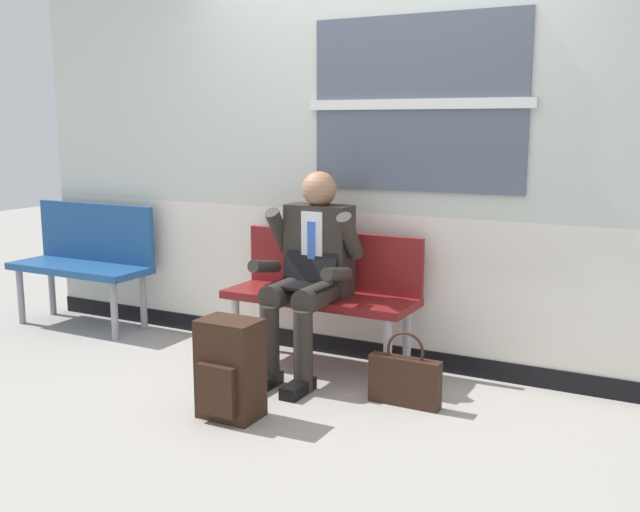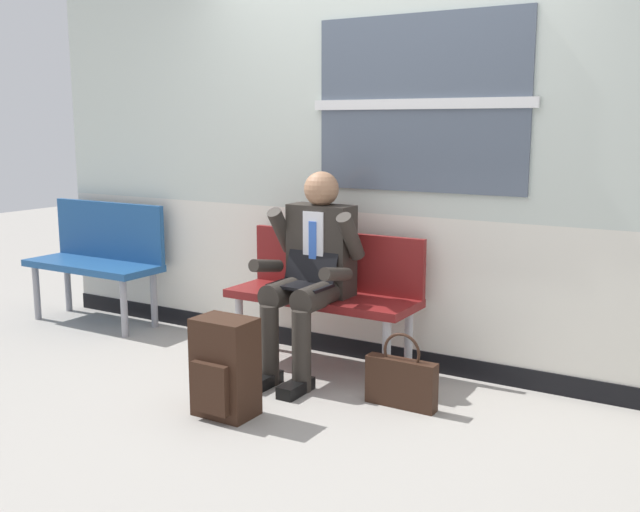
{
  "view_description": "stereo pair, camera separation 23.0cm",
  "coord_description": "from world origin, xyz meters",
  "px_view_note": "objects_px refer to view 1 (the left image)",
  "views": [
    {
      "loc": [
        1.84,
        -3.63,
        1.5
      ],
      "look_at": [
        -0.11,
        0.03,
        0.75
      ],
      "focal_mm": 41.26,
      "sensor_mm": 36.0,
      "label": 1
    },
    {
      "loc": [
        2.04,
        -3.52,
        1.5
      ],
      "look_at": [
        -0.11,
        0.03,
        0.75
      ],
      "focal_mm": 41.26,
      "sensor_mm": 36.0,
      "label": 2
    }
  ],
  "objects_px": {
    "backpack": "(230,370)",
    "bench_empty": "(86,256)",
    "bench_with_person": "(324,287)",
    "handbag": "(405,379)",
    "person_seated": "(309,269)"
  },
  "relations": [
    {
      "from": "handbag",
      "to": "bench_empty",
      "type": "bearing_deg",
      "value": 171.6
    },
    {
      "from": "bench_empty",
      "to": "person_seated",
      "type": "relative_size",
      "value": 0.9
    },
    {
      "from": "bench_empty",
      "to": "person_seated",
      "type": "height_order",
      "value": "person_seated"
    },
    {
      "from": "backpack",
      "to": "bench_empty",
      "type": "bearing_deg",
      "value": 153.66
    },
    {
      "from": "backpack",
      "to": "handbag",
      "type": "height_order",
      "value": "backpack"
    },
    {
      "from": "bench_with_person",
      "to": "backpack",
      "type": "relative_size",
      "value": 2.31
    },
    {
      "from": "backpack",
      "to": "handbag",
      "type": "relative_size",
      "value": 1.26
    },
    {
      "from": "bench_with_person",
      "to": "person_seated",
      "type": "bearing_deg",
      "value": -90.0
    },
    {
      "from": "person_seated",
      "to": "bench_empty",
      "type": "bearing_deg",
      "value": 174.35
    },
    {
      "from": "bench_with_person",
      "to": "handbag",
      "type": "xyz_separation_m",
      "value": [
        0.7,
        -0.39,
        -0.36
      ]
    },
    {
      "from": "person_seated",
      "to": "backpack",
      "type": "bearing_deg",
      "value": -93.05
    },
    {
      "from": "bench_empty",
      "to": "handbag",
      "type": "bearing_deg",
      "value": -8.4
    },
    {
      "from": "bench_with_person",
      "to": "handbag",
      "type": "distance_m",
      "value": 0.87
    },
    {
      "from": "backpack",
      "to": "person_seated",
      "type": "bearing_deg",
      "value": 86.95
    },
    {
      "from": "handbag",
      "to": "person_seated",
      "type": "bearing_deg",
      "value": 163.89
    }
  ]
}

